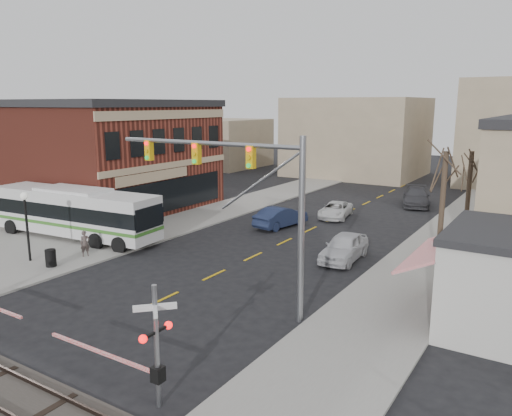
{
  "coord_description": "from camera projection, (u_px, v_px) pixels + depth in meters",
  "views": [
    {
      "loc": [
        15.88,
        -14.88,
        9.26
      ],
      "look_at": [
        1.23,
        8.39,
        3.5
      ],
      "focal_mm": 35.0,
      "sensor_mm": 36.0,
      "label": 1
    }
  ],
  "objects": [
    {
      "name": "ground",
      "position": [
        134.0,
        313.0,
        22.5
      ],
      "size": [
        160.0,
        160.0,
        0.0
      ],
      "primitive_type": "plane",
      "color": "black",
      "rests_on": "ground"
    },
    {
      "name": "sidewalk_west",
      "position": [
        223.0,
        210.0,
        44.01
      ],
      "size": [
        5.0,
        60.0,
        0.12
      ],
      "primitive_type": "cube",
      "color": "gray",
      "rests_on": "ground"
    },
    {
      "name": "sidewalk_east",
      "position": [
        449.0,
        241.0,
        34.1
      ],
      "size": [
        5.0,
        60.0,
        0.12
      ],
      "primitive_type": "cube",
      "color": "gray",
      "rests_on": "ground"
    },
    {
      "name": "brick_building",
      "position": [
        54.0,
        150.0,
        48.84
      ],
      "size": [
        30.4,
        15.4,
        9.6
      ],
      "color": "maroon",
      "rests_on": "ground"
    },
    {
      "name": "tree_east_a",
      "position": [
        441.0,
        215.0,
        26.25
      ],
      "size": [
        0.28,
        0.28,
        6.75
      ],
      "color": "#382B21",
      "rests_on": "sidewalk_east"
    },
    {
      "name": "tree_east_b",
      "position": [
        468.0,
        202.0,
        31.1
      ],
      "size": [
        0.28,
        0.28,
        6.3
      ],
      "color": "#382B21",
      "rests_on": "sidewalk_east"
    },
    {
      "name": "tree_east_c",
      "position": [
        490.0,
        179.0,
        37.53
      ],
      "size": [
        0.28,
        0.28,
        7.2
      ],
      "color": "#382B21",
      "rests_on": "sidewalk_east"
    },
    {
      "name": "transit_bus",
      "position": [
        75.0,
        212.0,
        34.6
      ],
      "size": [
        13.36,
        4.0,
        3.39
      ],
      "color": "silver",
      "rests_on": "ground"
    },
    {
      "name": "traffic_signal_mast",
      "position": [
        246.0,
        185.0,
        21.95
      ],
      "size": [
        10.17,
        0.3,
        8.0
      ],
      "color": "gray",
      "rests_on": "ground"
    },
    {
      "name": "rr_crossing_east",
      "position": [
        147.0,
        345.0,
        15.39
      ],
      "size": [
        5.6,
        1.36,
        4.0
      ],
      "color": "gray",
      "rests_on": "ground"
    },
    {
      "name": "street_lamp",
      "position": [
        26.0,
        212.0,
        29.04
      ],
      "size": [
        0.44,
        0.44,
        4.13
      ],
      "color": "black",
      "rests_on": "sidewalk_west"
    },
    {
      "name": "trash_bin",
      "position": [
        51.0,
        258.0,
        28.49
      ],
      "size": [
        0.6,
        0.6,
        1.0
      ],
      "primitive_type": "cylinder",
      "color": "black",
      "rests_on": "sidewalk_west"
    },
    {
      "name": "car_a",
      "position": [
        344.0,
        247.0,
        29.99
      ],
      "size": [
        2.15,
        4.85,
        1.62
      ],
      "primitive_type": "imported",
      "rotation": [
        0.0,
        0.0,
        0.05
      ],
      "color": "silver",
      "rests_on": "ground"
    },
    {
      "name": "car_b",
      "position": [
        281.0,
        217.0,
        38.11
      ],
      "size": [
        2.5,
        5.02,
        1.58
      ],
      "primitive_type": "imported",
      "rotation": [
        0.0,
        0.0,
        2.96
      ],
      "color": "#18213C",
      "rests_on": "ground"
    },
    {
      "name": "car_c",
      "position": [
        336.0,
        210.0,
        41.26
      ],
      "size": [
        2.85,
        4.9,
        1.28
      ],
      "primitive_type": "imported",
      "rotation": [
        0.0,
        0.0,
        0.16
      ],
      "color": "silver",
      "rests_on": "ground"
    },
    {
      "name": "car_d",
      "position": [
        416.0,
        197.0,
        46.13
      ],
      "size": [
        3.75,
        6.06,
        1.64
      ],
      "primitive_type": "imported",
      "rotation": [
        0.0,
        0.0,
        0.28
      ],
      "color": "#3C3B40",
      "rests_on": "ground"
    },
    {
      "name": "pedestrian_near",
      "position": [
        85.0,
        244.0,
        30.35
      ],
      "size": [
        0.58,
        0.68,
        1.58
      ],
      "primitive_type": "imported",
      "rotation": [
        0.0,
        0.0,
        1.15
      ],
      "color": "#4D413D",
      "rests_on": "sidewalk_west"
    },
    {
      "name": "pedestrian_far",
      "position": [
        100.0,
        226.0,
        34.53
      ],
      "size": [
        1.01,
        0.92,
        1.68
      ],
      "primitive_type": "imported",
      "rotation": [
        0.0,
        0.0,
        0.44
      ],
      "color": "#323156",
      "rests_on": "sidewalk_west"
    }
  ]
}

